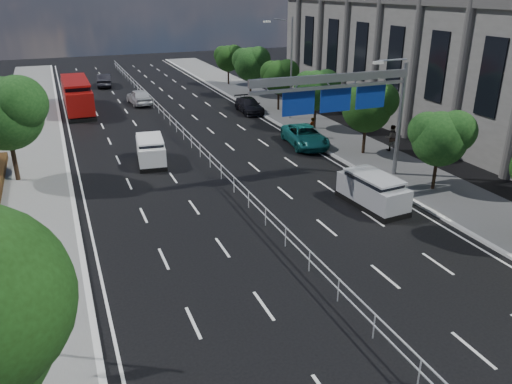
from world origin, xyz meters
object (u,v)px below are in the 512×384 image
toilet_sign (19,284)px  parked_car_dark (249,105)px  red_bus (77,94)px  pedestrian_a (312,128)px  white_minivan (151,151)px  overhead_gantry (348,94)px  parked_car_teal (305,136)px  near_car_silver (139,97)px  pedestrian_b (391,138)px  silver_minivan (373,191)px  near_car_dark (104,80)px

toilet_sign → parked_car_dark: 35.72m
red_bus → pedestrian_a: bearing=-46.6°
white_minivan → red_bus: bearing=107.8°
overhead_gantry → parked_car_teal: size_ratio=1.88×
overhead_gantry → parked_car_teal: (1.56, 8.09, -4.85)m
near_car_silver → white_minivan: bearing=77.7°
parked_car_teal → pedestrian_b: (5.10, -3.89, 0.34)m
red_bus → silver_minivan: 33.47m
red_bus → near_car_silver: size_ratio=2.23×
red_bus → pedestrian_a: red_bus is taller
white_minivan → red_bus: size_ratio=0.42×
parked_car_dark → white_minivan: bearing=-132.3°
parked_car_teal → near_car_dark: bearing=117.7°
near_car_dark → pedestrian_a: size_ratio=2.85×
silver_minivan → parked_car_dark: 23.59m
pedestrian_b → red_bus: bearing=-21.4°
overhead_gantry → white_minivan: (-10.24, 8.44, -4.72)m
near_car_silver → silver_minivan: (7.50, -31.21, 0.11)m
red_bus → silver_minivan: bearing=-66.3°
toilet_sign → near_car_silver: bearing=75.2°
red_bus → near_car_silver: (6.10, 0.64, -0.82)m
overhead_gantry → red_bus: overhead_gantry is taller
toilet_sign → parked_car_dark: toilet_sign is taller
red_bus → near_car_dark: (3.91, 12.43, -0.84)m
parked_car_teal → pedestrian_b: bearing=-29.8°
pedestrian_a → white_minivan: bearing=-21.0°
silver_minivan → parked_car_teal: 11.80m
overhead_gantry → parked_car_teal: 9.56m
toilet_sign → silver_minivan: (17.45, 6.48, -2.05)m
red_bus → parked_car_dark: 16.96m
silver_minivan → pedestrian_b: size_ratio=2.35×
toilet_sign → red_bus: size_ratio=0.42×
near_car_dark → pedestrian_b: size_ratio=2.40×
near_car_silver → near_car_dark: (-2.19, 11.78, -0.03)m
silver_minivan → parked_car_teal: bearing=76.6°
parked_car_teal → red_bus: bearing=136.7°
red_bus → pedestrian_b: (20.50, -22.80, -0.50)m
near_car_silver → parked_car_dark: size_ratio=0.98×
pedestrian_b → toilet_sign: bearing=57.0°
pedestrian_a → silver_minivan: bearing=51.2°
silver_minivan → pedestrian_a: bearing=72.0°
pedestrian_a → pedestrian_b: size_ratio=0.84×
overhead_gantry → pedestrian_b: 9.07m
white_minivan → silver_minivan: bearing=-43.4°
near_car_dark → toilet_sign: bearing=88.5°
parked_car_dark → near_car_dark: bearing=124.0°
near_car_silver → pedestrian_a: 21.04m
pedestrian_a → parked_car_teal: bearing=21.1°
red_bus → pedestrian_a: (16.70, -17.54, -0.65)m
parked_car_dark → pedestrian_a: (1.30, -10.49, 0.26)m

